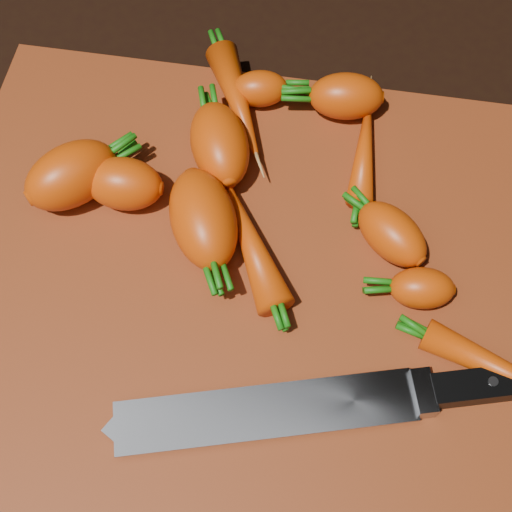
# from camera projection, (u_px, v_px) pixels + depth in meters

# --- Properties ---
(ground) EXTENTS (2.00, 2.00, 0.01)m
(ground) POSITION_uv_depth(u_px,v_px,m) (254.00, 287.00, 0.56)
(ground) COLOR black
(cutting_board) EXTENTS (0.50, 0.40, 0.01)m
(cutting_board) POSITION_uv_depth(u_px,v_px,m) (254.00, 281.00, 0.55)
(cutting_board) COLOR maroon
(cutting_board) RESTS_ON ground
(carrot_0) EXTENTS (0.09, 0.09, 0.05)m
(carrot_0) POSITION_uv_depth(u_px,v_px,m) (71.00, 175.00, 0.56)
(carrot_0) COLOR #C03D06
(carrot_0) RESTS_ON cutting_board
(carrot_1) EXTENTS (0.06, 0.04, 0.04)m
(carrot_1) POSITION_uv_depth(u_px,v_px,m) (124.00, 184.00, 0.56)
(carrot_1) COLOR #C03D06
(carrot_1) RESTS_ON cutting_board
(carrot_2) EXTENTS (0.08, 0.10, 0.05)m
(carrot_2) POSITION_uv_depth(u_px,v_px,m) (203.00, 219.00, 0.54)
(carrot_2) COLOR #C03D06
(carrot_2) RESTS_ON cutting_board
(carrot_3) EXTENTS (0.07, 0.09, 0.05)m
(carrot_3) POSITION_uv_depth(u_px,v_px,m) (220.00, 144.00, 0.57)
(carrot_3) COLOR #C03D06
(carrot_3) RESTS_ON cutting_board
(carrot_4) EXTENTS (0.07, 0.05, 0.04)m
(carrot_4) POSITION_uv_depth(u_px,v_px,m) (346.00, 96.00, 0.60)
(carrot_4) COLOR #C03D06
(carrot_4) RESTS_ON cutting_board
(carrot_5) EXTENTS (0.05, 0.04, 0.03)m
(carrot_5) POSITION_uv_depth(u_px,v_px,m) (260.00, 89.00, 0.61)
(carrot_5) COLOR #C03D06
(carrot_5) RESTS_ON cutting_board
(carrot_6) EXTENTS (0.07, 0.07, 0.04)m
(carrot_6) POSITION_uv_depth(u_px,v_px,m) (392.00, 234.00, 0.54)
(carrot_6) COLOR #C03D06
(carrot_6) RESTS_ON cutting_board
(carrot_7) EXTENTS (0.02, 0.11, 0.02)m
(carrot_7) POSITION_uv_depth(u_px,v_px,m) (364.00, 148.00, 0.59)
(carrot_7) COLOR #C03D06
(carrot_7) RESTS_ON cutting_board
(carrot_9) EXTENTS (0.08, 0.11, 0.03)m
(carrot_9) POSITION_uv_depth(u_px,v_px,m) (251.00, 243.00, 0.54)
(carrot_9) COLOR #C03D06
(carrot_9) RESTS_ON cutting_board
(carrot_10) EXTENTS (0.05, 0.04, 0.03)m
(carrot_10) POSITION_uv_depth(u_px,v_px,m) (422.00, 288.00, 0.52)
(carrot_10) COLOR #C03D06
(carrot_10) RESTS_ON cutting_board
(carrot_11) EXTENTS (0.07, 0.11, 0.03)m
(carrot_11) POSITION_uv_depth(u_px,v_px,m) (238.00, 101.00, 0.60)
(carrot_11) COLOR #C03D06
(carrot_11) RESTS_ON cutting_board
(knife) EXTENTS (0.33, 0.12, 0.02)m
(knife) POSITION_uv_depth(u_px,v_px,m) (295.00, 408.00, 0.49)
(knife) COLOR gray
(knife) RESTS_ON cutting_board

